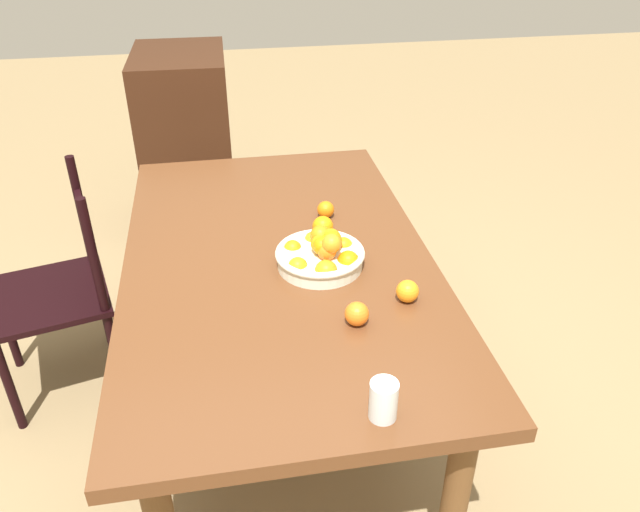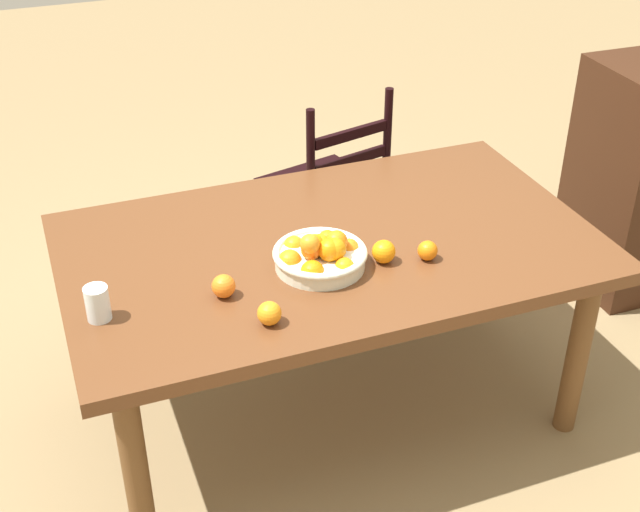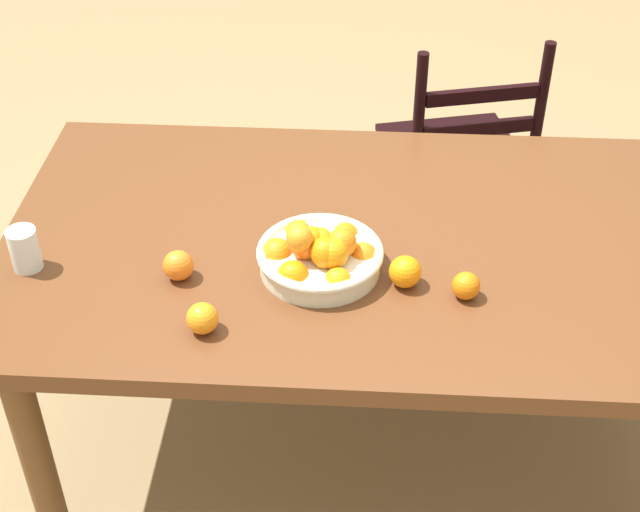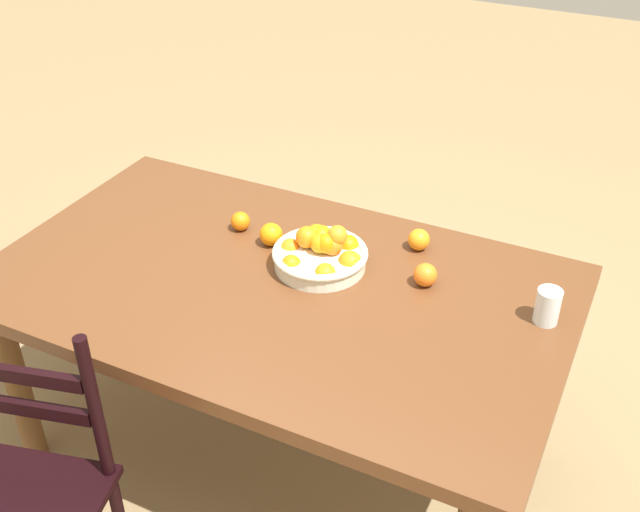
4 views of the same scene
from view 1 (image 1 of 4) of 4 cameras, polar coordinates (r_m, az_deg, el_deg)
The scene contains 10 objects.
ground_plane at distance 2.68m, azimuth -3.27°, elevation -13.52°, with size 12.00×12.00×0.00m, color olive.
dining_table at distance 2.26m, azimuth -3.77°, elevation -1.77°, with size 1.80×1.07×0.74m.
chair_near_window at distance 2.72m, azimuth -22.71°, elevation -3.20°, with size 0.55×0.55×0.94m.
cabinet at distance 3.86m, azimuth -11.99°, elevation 10.20°, with size 0.70×0.51×1.03m, color #361C0F.
fruit_bowl at distance 2.13m, azimuth 0.17°, elevation 0.16°, with size 0.31×0.31×0.15m.
orange_loose_0 at distance 2.31m, azimuth 0.26°, elevation 2.71°, with size 0.08×0.08×0.08m, color orange.
orange_loose_1 at distance 1.87m, azimuth 3.37°, elevation -5.28°, with size 0.07×0.07×0.07m, color orange.
orange_loose_2 at distance 2.44m, azimuth 0.52°, elevation 4.25°, with size 0.07×0.07×0.07m, color orange.
orange_loose_3 at distance 1.99m, azimuth 7.96°, elevation -3.19°, with size 0.07×0.07×0.07m, color orange.
drinking_glass at distance 1.59m, azimuth 5.80°, elevation -12.92°, with size 0.07×0.07×0.11m, color silver.
Camera 1 is at (-1.87, 0.18, 1.91)m, focal length 35.16 mm.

